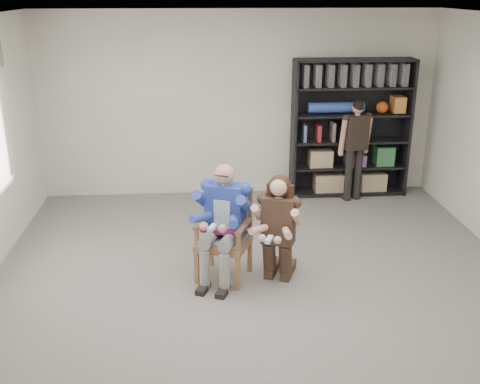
{
  "coord_description": "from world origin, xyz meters",
  "views": [
    {
      "loc": [
        -0.62,
        -4.94,
        3.08
      ],
      "look_at": [
        -0.2,
        0.6,
        1.05
      ],
      "focal_mm": 42.0,
      "sensor_mm": 36.0,
      "label": 1
    }
  ],
  "objects_px": {
    "seated_man": "(224,223)",
    "standing_man": "(355,151)",
    "kneeling_woman": "(278,230)",
    "armchair": "(224,236)",
    "bookshelf": "(351,129)"
  },
  "relations": [
    {
      "from": "seated_man",
      "to": "standing_man",
      "type": "relative_size",
      "value": 0.86
    },
    {
      "from": "standing_man",
      "to": "kneeling_woman",
      "type": "bearing_deg",
      "value": -137.23
    },
    {
      "from": "kneeling_woman",
      "to": "standing_man",
      "type": "bearing_deg",
      "value": 80.27
    },
    {
      "from": "armchair",
      "to": "bookshelf",
      "type": "height_order",
      "value": "bookshelf"
    },
    {
      "from": "bookshelf",
      "to": "standing_man",
      "type": "bearing_deg",
      "value": -87.79
    },
    {
      "from": "armchair",
      "to": "seated_man",
      "type": "height_order",
      "value": "seated_man"
    },
    {
      "from": "seated_man",
      "to": "kneeling_woman",
      "type": "relative_size",
      "value": 1.09
    },
    {
      "from": "armchair",
      "to": "kneeling_woman",
      "type": "distance_m",
      "value": 0.6
    },
    {
      "from": "armchair",
      "to": "standing_man",
      "type": "bearing_deg",
      "value": 70.0
    },
    {
      "from": "seated_man",
      "to": "standing_man",
      "type": "distance_m",
      "value": 3.13
    },
    {
      "from": "bookshelf",
      "to": "standing_man",
      "type": "relative_size",
      "value": 1.36
    },
    {
      "from": "bookshelf",
      "to": "seated_man",
      "type": "bearing_deg",
      "value": -128.6
    },
    {
      "from": "seated_man",
      "to": "bookshelf",
      "type": "xyz_separation_m",
      "value": [
        2.07,
        2.6,
        0.38
      ]
    },
    {
      "from": "seated_man",
      "to": "bookshelf",
      "type": "distance_m",
      "value": 3.35
    },
    {
      "from": "seated_man",
      "to": "standing_man",
      "type": "xyz_separation_m",
      "value": [
        2.08,
        2.33,
        0.11
      ]
    }
  ]
}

